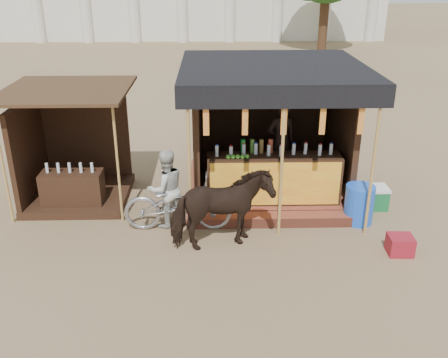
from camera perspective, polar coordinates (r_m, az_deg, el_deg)
name	(u,v)px	position (r m, az deg, el deg)	size (l,w,h in m)	color
ground	(227,285)	(7.90, 0.30, -12.00)	(120.00, 120.00, 0.00)	#846B4C
main_stall	(270,148)	(10.50, 5.32, 3.51)	(3.60, 3.61, 2.78)	brown
secondary_stall	(69,160)	(10.79, -17.32, 2.06)	(2.40, 2.40, 2.38)	#341E13
cow	(221,210)	(8.50, -0.32, -3.59)	(0.78, 1.71, 1.45)	black
motorbike	(178,204)	(9.22, -5.31, -2.83)	(0.69, 1.99, 1.04)	#92929A
bystander	(166,189)	(9.29, -6.64, -1.10)	(0.73, 0.57, 1.51)	#BABBB4
blue_barrel	(359,204)	(9.83, 15.17, -2.80)	(0.55, 0.55, 0.75)	blue
red_crate	(400,245)	(9.10, 19.48, -7.11)	(0.41, 0.37, 0.33)	maroon
cooler	(371,197)	(10.53, 16.45, -2.02)	(0.64, 0.45, 0.46)	#176934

